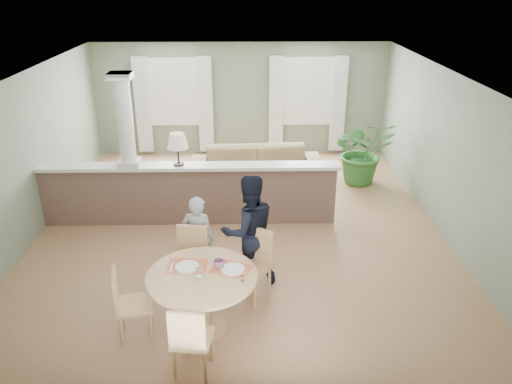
{
  "coord_description": "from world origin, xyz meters",
  "views": [
    {
      "loc": [
        0.12,
        -7.92,
        4.17
      ],
      "look_at": [
        0.26,
        -1.0,
        1.11
      ],
      "focal_mm": 35.0,
      "sensor_mm": 36.0,
      "label": 1
    }
  ],
  "objects_px": {
    "chair_near": "(191,338)",
    "child_person": "(198,239)",
    "dining_table": "(203,286)",
    "houseplant": "(363,151)",
    "man_person": "(249,231)",
    "sofa": "(257,168)",
    "chair_side": "(127,301)",
    "chair_far_boy": "(192,258)",
    "chair_far_man": "(254,261)"
  },
  "relations": [
    {
      "from": "sofa",
      "to": "man_person",
      "type": "bearing_deg",
      "value": -96.43
    },
    {
      "from": "dining_table",
      "to": "man_person",
      "type": "bearing_deg",
      "value": 61.69
    },
    {
      "from": "chair_far_boy",
      "to": "chair_near",
      "type": "relative_size",
      "value": 1.05
    },
    {
      "from": "dining_table",
      "to": "chair_near",
      "type": "relative_size",
      "value": 1.43
    },
    {
      "from": "houseplant",
      "to": "dining_table",
      "type": "distance_m",
      "value": 5.67
    },
    {
      "from": "chair_far_boy",
      "to": "chair_side",
      "type": "bearing_deg",
      "value": -120.32
    },
    {
      "from": "chair_far_man",
      "to": "man_person",
      "type": "distance_m",
      "value": 0.45
    },
    {
      "from": "chair_far_man",
      "to": "child_person",
      "type": "distance_m",
      "value": 0.92
    },
    {
      "from": "child_person",
      "to": "man_person",
      "type": "bearing_deg",
      "value": -173.74
    },
    {
      "from": "chair_far_boy",
      "to": "man_person",
      "type": "relative_size",
      "value": 0.59
    },
    {
      "from": "sofa",
      "to": "chair_far_boy",
      "type": "xyz_separation_m",
      "value": [
        -1.0,
        -3.81,
        0.15
      ]
    },
    {
      "from": "dining_table",
      "to": "child_person",
      "type": "xyz_separation_m",
      "value": [
        -0.16,
        1.17,
        0.01
      ]
    },
    {
      "from": "houseplant",
      "to": "chair_near",
      "type": "relative_size",
      "value": 1.48
    },
    {
      "from": "sofa",
      "to": "chair_near",
      "type": "xyz_separation_m",
      "value": [
        -0.85,
        -5.44,
        0.12
      ]
    },
    {
      "from": "chair_far_man",
      "to": "dining_table",
      "type": "bearing_deg",
      "value": -97.32
    },
    {
      "from": "sofa",
      "to": "chair_side",
      "type": "bearing_deg",
      "value": -112.71
    },
    {
      "from": "sofa",
      "to": "chair_far_man",
      "type": "xyz_separation_m",
      "value": [
        -0.13,
        -3.92,
        0.16
      ]
    },
    {
      "from": "chair_side",
      "to": "child_person",
      "type": "height_order",
      "value": "child_person"
    },
    {
      "from": "sofa",
      "to": "chair_near",
      "type": "relative_size",
      "value": 2.9
    },
    {
      "from": "chair_far_boy",
      "to": "man_person",
      "type": "bearing_deg",
      "value": 22.17
    },
    {
      "from": "chair_near",
      "to": "chair_side",
      "type": "distance_m",
      "value": 1.08
    },
    {
      "from": "dining_table",
      "to": "chair_side",
      "type": "distance_m",
      "value": 0.93
    },
    {
      "from": "chair_far_man",
      "to": "sofa",
      "type": "bearing_deg",
      "value": 122.44
    },
    {
      "from": "chair_far_boy",
      "to": "man_person",
      "type": "height_order",
      "value": "man_person"
    },
    {
      "from": "dining_table",
      "to": "chair_far_man",
      "type": "xyz_separation_m",
      "value": [
        0.64,
        0.72,
        -0.09
      ]
    },
    {
      "from": "dining_table",
      "to": "child_person",
      "type": "distance_m",
      "value": 1.18
    },
    {
      "from": "dining_table",
      "to": "child_person",
      "type": "bearing_deg",
      "value": 97.7
    },
    {
      "from": "houseplant",
      "to": "chair_side",
      "type": "bearing_deg",
      "value": -128.54
    },
    {
      "from": "sofa",
      "to": "man_person",
      "type": "xyz_separation_m",
      "value": [
        -0.2,
        -3.58,
        0.44
      ]
    },
    {
      "from": "houseplant",
      "to": "chair_far_man",
      "type": "height_order",
      "value": "houseplant"
    },
    {
      "from": "chair_side",
      "to": "man_person",
      "type": "height_order",
      "value": "man_person"
    },
    {
      "from": "man_person",
      "to": "child_person",
      "type": "bearing_deg",
      "value": -27.71
    },
    {
      "from": "child_person",
      "to": "man_person",
      "type": "height_order",
      "value": "man_person"
    },
    {
      "from": "sofa",
      "to": "houseplant",
      "type": "relative_size",
      "value": 1.96
    },
    {
      "from": "chair_far_boy",
      "to": "child_person",
      "type": "bearing_deg",
      "value": 84.36
    },
    {
      "from": "chair_far_boy",
      "to": "child_person",
      "type": "height_order",
      "value": "child_person"
    },
    {
      "from": "chair_near",
      "to": "chair_side",
      "type": "xyz_separation_m",
      "value": [
        -0.83,
        0.68,
        -0.0
      ]
    },
    {
      "from": "chair_near",
      "to": "child_person",
      "type": "bearing_deg",
      "value": -78.68
    },
    {
      "from": "chair_side",
      "to": "dining_table",
      "type": "bearing_deg",
      "value": -95.36
    },
    {
      "from": "houseplant",
      "to": "man_person",
      "type": "relative_size",
      "value": 0.83
    },
    {
      "from": "chair_far_boy",
      "to": "chair_side",
      "type": "relative_size",
      "value": 1.05
    },
    {
      "from": "houseplant",
      "to": "child_person",
      "type": "relative_size",
      "value": 1.06
    },
    {
      "from": "houseplant",
      "to": "chair_near",
      "type": "distance_m",
      "value": 6.4
    },
    {
      "from": "chair_side",
      "to": "chair_far_boy",
      "type": "bearing_deg",
      "value": -48.58
    },
    {
      "from": "chair_far_boy",
      "to": "chair_far_man",
      "type": "relative_size",
      "value": 0.98
    },
    {
      "from": "chair_far_man",
      "to": "chair_side",
      "type": "height_order",
      "value": "chair_far_man"
    },
    {
      "from": "child_person",
      "to": "dining_table",
      "type": "bearing_deg",
      "value": 112.15
    },
    {
      "from": "chair_near",
      "to": "child_person",
      "type": "distance_m",
      "value": 1.97
    },
    {
      "from": "dining_table",
      "to": "houseplant",
      "type": "bearing_deg",
      "value": 57.95
    },
    {
      "from": "chair_side",
      "to": "chair_near",
      "type": "bearing_deg",
      "value": -141.96
    }
  ]
}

